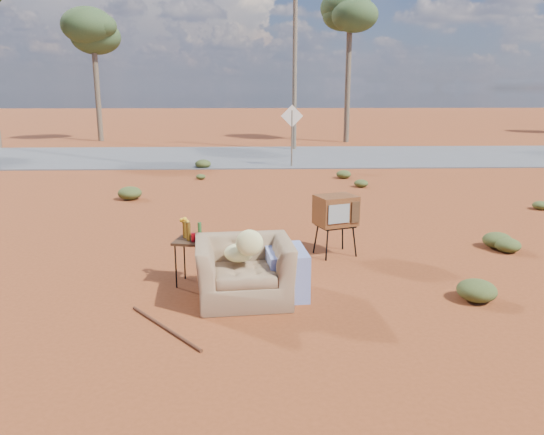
{
  "coord_description": "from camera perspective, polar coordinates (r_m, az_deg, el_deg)",
  "views": [
    {
      "loc": [
        0.14,
        -6.79,
        2.74
      ],
      "look_at": [
        0.42,
        1.17,
        0.8
      ],
      "focal_mm": 35.0,
      "sensor_mm": 36.0,
      "label": 1
    }
  ],
  "objects": [
    {
      "name": "ground",
      "position": [
        7.32,
        -2.97,
        -8.3
      ],
      "size": [
        140.0,
        140.0,
        0.0
      ],
      "primitive_type": "plane",
      "color": "brown",
      "rests_on": "ground"
    },
    {
      "name": "highway",
      "position": [
        21.96,
        -2.38,
        6.59
      ],
      "size": [
        140.0,
        7.0,
        0.04
      ],
      "primitive_type": "cube",
      "color": "#565659",
      "rests_on": "ground"
    },
    {
      "name": "armchair",
      "position": [
        7.02,
        -2.17,
        -4.82
      ],
      "size": [
        1.53,
        1.07,
        1.09
      ],
      "rotation": [
        0.0,
        0.0,
        0.1
      ],
      "color": "#826447",
      "rests_on": "ground"
    },
    {
      "name": "tv_unit",
      "position": [
        8.85,
        6.89,
        0.67
      ],
      "size": [
        0.77,
        0.69,
        1.02
      ],
      "rotation": [
        0.0,
        0.0,
        0.35
      ],
      "color": "black",
      "rests_on": "ground"
    },
    {
      "name": "side_table",
      "position": [
        7.61,
        -8.8,
        -2.14
      ],
      "size": [
        0.55,
        0.55,
        0.94
      ],
      "rotation": [
        0.0,
        0.0,
        -0.21
      ],
      "color": "#3A2115",
      "rests_on": "ground"
    },
    {
      "name": "rusty_bar",
      "position": [
        6.46,
        -11.46,
        -11.51
      ],
      "size": [
        1.0,
        1.21,
        0.04
      ],
      "primitive_type": "cylinder",
      "rotation": [
        0.0,
        1.57,
        -0.89
      ],
      "color": "#532816",
      "rests_on": "ground"
    },
    {
      "name": "road_sign",
      "position": [
        18.88,
        2.16,
        9.95
      ],
      "size": [
        0.78,
        0.06,
        2.19
      ],
      "color": "brown",
      "rests_on": "ground"
    },
    {
      "name": "eucalyptus_near_left",
      "position": [
        30.04,
        -18.7,
        18.21
      ],
      "size": [
        3.2,
        3.2,
        6.6
      ],
      "color": "brown",
      "rests_on": "ground"
    },
    {
      "name": "eucalyptus_center",
      "position": [
        28.45,
        8.4,
        21.04
      ],
      "size": [
        3.2,
        3.2,
        7.6
      ],
      "color": "brown",
      "rests_on": "ground"
    },
    {
      "name": "utility_pole_center",
      "position": [
        24.4,
        2.47,
        17.02
      ],
      "size": [
        1.4,
        0.2,
        8.0
      ],
      "color": "brown",
      "rests_on": "ground"
    },
    {
      "name": "scrub_patch",
      "position": [
        11.53,
        -6.75,
        0.58
      ],
      "size": [
        17.49,
        8.07,
        0.33
      ],
      "color": "#404E22",
      "rests_on": "ground"
    }
  ]
}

